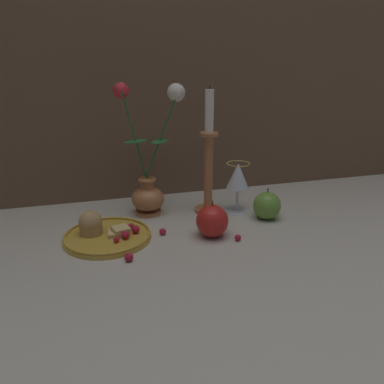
% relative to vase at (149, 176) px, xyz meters
% --- Properties ---
extents(ground_plane, '(2.40, 2.40, 0.00)m').
position_rel_vase_xyz_m(ground_plane, '(0.07, -0.15, -0.11)').
color(ground_plane, '#B7B2A3').
rests_on(ground_plane, ground).
extents(vase, '(0.19, 0.09, 0.36)m').
position_rel_vase_xyz_m(vase, '(0.00, 0.00, 0.00)').
color(vase, '#B77042').
rests_on(vase, ground_plane).
extents(plate_with_pastries, '(0.21, 0.21, 0.07)m').
position_rel_vase_xyz_m(plate_with_pastries, '(-0.14, -0.14, -0.10)').
color(plate_with_pastries, gold).
rests_on(plate_with_pastries, ground_plane).
extents(wine_glass, '(0.08, 0.08, 0.14)m').
position_rel_vase_xyz_m(wine_glass, '(0.24, -0.05, -0.01)').
color(wine_glass, silver).
rests_on(wine_glass, ground_plane).
extents(candlestick, '(0.08, 0.08, 0.35)m').
position_rel_vase_xyz_m(candlestick, '(0.16, -0.03, 0.03)').
color(candlestick, '#B77042').
rests_on(candlestick, ground_plane).
extents(apple_beside_vase, '(0.08, 0.08, 0.09)m').
position_rel_vase_xyz_m(apple_beside_vase, '(0.12, -0.19, -0.07)').
color(apple_beside_vase, red).
rests_on(apple_beside_vase, ground_plane).
extents(apple_near_glass, '(0.08, 0.08, 0.09)m').
position_rel_vase_xyz_m(apple_near_glass, '(0.30, -0.13, -0.07)').
color(apple_near_glass, '#669938').
rests_on(apple_near_glass, ground_plane).
extents(berry_near_plate, '(0.02, 0.02, 0.02)m').
position_rel_vase_xyz_m(berry_near_plate, '(-0.09, -0.27, -0.10)').
color(berry_near_plate, '#AD192D').
rests_on(berry_near_plate, ground_plane).
extents(berry_front_center, '(0.02, 0.02, 0.02)m').
position_rel_vase_xyz_m(berry_front_center, '(0.17, -0.24, -0.10)').
color(berry_front_center, '#AD192D').
rests_on(berry_front_center, ground_plane).
extents(berry_by_glass_stem, '(0.02, 0.02, 0.02)m').
position_rel_vase_xyz_m(berry_by_glass_stem, '(0.00, -0.15, -0.10)').
color(berry_by_glass_stem, '#AD192D').
rests_on(berry_by_glass_stem, ground_plane).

